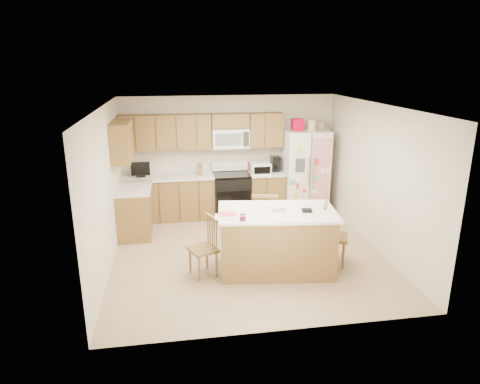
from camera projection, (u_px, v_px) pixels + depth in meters
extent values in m
plane|color=#947459|center=(247.00, 253.00, 7.37)|extent=(4.50, 4.50, 0.00)
cube|color=beige|center=(229.00, 155.00, 9.13)|extent=(4.50, 0.10, 2.50)
cube|color=beige|center=(282.00, 237.00, 4.88)|extent=(4.50, 0.10, 2.50)
cube|color=beige|center=(106.00, 190.00, 6.66)|extent=(0.10, 4.50, 2.50)
cube|color=beige|center=(376.00, 178.00, 7.35)|extent=(0.10, 4.50, 2.50)
cube|color=white|center=(248.00, 106.00, 6.64)|extent=(4.50, 4.50, 0.04)
cube|color=brown|center=(169.00, 198.00, 8.88)|extent=(1.87, 0.60, 0.88)
cube|color=brown|center=(265.00, 194.00, 9.20)|extent=(0.72, 0.60, 0.88)
cube|color=brown|center=(135.00, 212.00, 8.05)|extent=(0.60, 0.95, 0.88)
cube|color=silver|center=(168.00, 177.00, 8.74)|extent=(1.87, 0.64, 0.04)
cube|color=silver|center=(266.00, 173.00, 9.05)|extent=(0.72, 0.64, 0.04)
cube|color=silver|center=(134.00, 189.00, 7.92)|extent=(0.64, 0.95, 0.04)
cube|color=brown|center=(165.00, 132.00, 8.61)|extent=(1.85, 0.33, 0.70)
cube|color=brown|center=(266.00, 130.00, 8.93)|extent=(0.70, 0.33, 0.70)
cube|color=brown|center=(230.00, 121.00, 8.75)|extent=(0.76, 0.33, 0.29)
cube|color=brown|center=(122.00, 141.00, 7.63)|extent=(0.33, 0.95, 0.70)
cube|color=#4B2F0F|center=(135.00, 134.00, 8.36)|extent=(0.02, 0.01, 0.66)
cube|color=#4B2F0F|center=(139.00, 204.00, 8.51)|extent=(0.02, 0.01, 0.84)
cube|color=#4B2F0F|center=(156.00, 134.00, 8.42)|extent=(0.02, 0.01, 0.66)
cube|color=#4B2F0F|center=(159.00, 203.00, 8.57)|extent=(0.02, 0.01, 0.84)
cube|color=#4B2F0F|center=(176.00, 133.00, 8.48)|extent=(0.02, 0.01, 0.66)
cube|color=#4B2F0F|center=(180.00, 202.00, 8.63)|extent=(0.02, 0.01, 0.84)
cube|color=#4B2F0F|center=(197.00, 133.00, 8.54)|extent=(0.01, 0.01, 0.66)
cube|color=#4B2F0F|center=(199.00, 201.00, 8.69)|extent=(0.01, 0.01, 0.84)
cube|color=#4B2F0F|center=(265.00, 131.00, 8.76)|extent=(0.01, 0.01, 0.66)
cube|color=#4B2F0F|center=(267.00, 198.00, 8.90)|extent=(0.01, 0.01, 0.84)
cube|color=white|center=(230.00, 138.00, 8.83)|extent=(0.76, 0.38, 0.40)
cube|color=slate|center=(229.00, 140.00, 8.64)|extent=(0.54, 0.01, 0.24)
cube|color=#262626|center=(246.00, 139.00, 8.69)|extent=(0.12, 0.01, 0.30)
cube|color=brown|center=(200.00, 170.00, 8.81)|extent=(0.10, 0.14, 0.22)
cube|color=black|center=(141.00, 176.00, 8.68)|extent=(0.18, 0.12, 0.02)
cube|color=black|center=(140.00, 169.00, 8.63)|extent=(0.38, 0.03, 0.28)
cube|color=#B13704|center=(258.00, 167.00, 9.08)|extent=(0.35, 0.22, 0.18)
cube|color=white|center=(261.00, 169.00, 8.86)|extent=(0.40, 0.28, 0.23)
cube|color=black|center=(262.00, 170.00, 8.73)|extent=(0.34, 0.01, 0.15)
cube|color=black|center=(275.00, 164.00, 9.09)|extent=(0.18, 0.22, 0.32)
cylinder|color=black|center=(276.00, 168.00, 9.04)|extent=(0.12, 0.12, 0.12)
cube|color=black|center=(231.00, 196.00, 9.06)|extent=(0.76, 0.64, 0.88)
cube|color=black|center=(234.00, 201.00, 8.76)|extent=(0.68, 0.01, 0.42)
cube|color=black|center=(231.00, 174.00, 8.93)|extent=(0.76, 0.64, 0.03)
cube|color=white|center=(230.00, 166.00, 9.14)|extent=(0.76, 0.10, 0.20)
cube|color=white|center=(304.00, 172.00, 9.12)|extent=(0.90, 0.75, 1.80)
cube|color=#4C4C4C|center=(310.00, 177.00, 8.76)|extent=(0.02, 0.01, 1.75)
cube|color=silver|center=(308.00, 170.00, 8.68)|extent=(0.02, 0.03, 0.55)
cube|color=silver|center=(313.00, 170.00, 8.70)|extent=(0.02, 0.03, 0.55)
cube|color=#3F3F44|center=(300.00, 165.00, 8.65)|extent=(0.20, 0.01, 0.28)
cube|color=#D84C59|center=(320.00, 169.00, 8.74)|extent=(0.42, 0.01, 1.30)
cube|color=#B8002B|center=(297.00, 125.00, 8.79)|extent=(0.22, 0.22, 0.24)
cylinder|color=#D3AB92|center=(312.00, 125.00, 8.79)|extent=(0.18, 0.18, 0.22)
cube|color=gray|center=(318.00, 125.00, 8.95)|extent=(0.18, 0.20, 0.18)
cube|color=brown|center=(276.00, 242.00, 6.68)|extent=(1.82, 1.17, 0.94)
cube|color=silver|center=(277.00, 212.00, 6.53)|extent=(1.91, 1.26, 0.04)
cylinder|color=#B8002B|center=(243.00, 218.00, 6.13)|extent=(0.08, 0.08, 0.06)
cylinder|color=white|center=(243.00, 217.00, 6.12)|extent=(0.09, 0.09, 0.09)
cube|color=#FDC9CA|center=(278.00, 208.00, 6.53)|extent=(0.22, 0.17, 0.07)
cube|color=black|center=(307.00, 210.00, 6.48)|extent=(0.16, 0.14, 0.04)
cube|color=white|center=(225.00, 217.00, 6.25)|extent=(0.33, 0.28, 0.01)
cube|color=#D84C4C|center=(227.00, 214.00, 6.33)|extent=(0.28, 0.23, 0.01)
cylinder|color=white|center=(260.00, 218.00, 6.22)|extent=(0.14, 0.03, 0.01)
cube|color=brown|center=(203.00, 249.00, 6.49)|extent=(0.51, 0.52, 0.04)
cylinder|color=brown|center=(190.00, 261.00, 6.62)|extent=(0.03, 0.03, 0.41)
cylinder|color=brown|center=(199.00, 269.00, 6.35)|extent=(0.03, 0.03, 0.41)
cylinder|color=brown|center=(207.00, 257.00, 6.76)|extent=(0.03, 0.03, 0.41)
cylinder|color=brown|center=(216.00, 265.00, 6.49)|extent=(0.03, 0.03, 0.41)
cylinder|color=brown|center=(208.00, 229.00, 6.61)|extent=(0.02, 0.02, 0.46)
cylinder|color=brown|center=(210.00, 230.00, 6.55)|extent=(0.02, 0.02, 0.46)
cylinder|color=brown|center=(212.00, 232.00, 6.49)|extent=(0.02, 0.02, 0.46)
cylinder|color=brown|center=(214.00, 234.00, 6.43)|extent=(0.02, 0.02, 0.46)
cylinder|color=brown|center=(217.00, 235.00, 6.37)|extent=(0.02, 0.02, 0.46)
cube|color=brown|center=(212.00, 218.00, 6.43)|extent=(0.18, 0.37, 0.05)
cube|color=brown|center=(264.00, 223.00, 7.41)|extent=(0.54, 0.52, 0.05)
cylinder|color=brown|center=(275.00, 233.00, 7.63)|extent=(0.04, 0.04, 0.47)
cylinder|color=brown|center=(254.00, 232.00, 7.65)|extent=(0.04, 0.04, 0.47)
cylinder|color=brown|center=(275.00, 240.00, 7.32)|extent=(0.04, 0.04, 0.47)
cylinder|color=brown|center=(253.00, 240.00, 7.34)|extent=(0.04, 0.04, 0.47)
cylinder|color=brown|center=(274.00, 211.00, 7.14)|extent=(0.02, 0.02, 0.52)
cylinder|color=brown|center=(270.00, 211.00, 7.15)|extent=(0.02, 0.02, 0.52)
cylinder|color=brown|center=(265.00, 211.00, 7.15)|extent=(0.02, 0.02, 0.52)
cylinder|color=brown|center=(260.00, 211.00, 7.16)|extent=(0.02, 0.02, 0.52)
cylinder|color=brown|center=(255.00, 211.00, 7.16)|extent=(0.02, 0.02, 0.52)
cube|color=brown|center=(265.00, 196.00, 7.08)|extent=(0.43, 0.14, 0.05)
cube|color=brown|center=(335.00, 237.00, 6.87)|extent=(0.55, 0.56, 0.05)
cylinder|color=brown|center=(343.00, 256.00, 6.74)|extent=(0.04, 0.04, 0.44)
cylinder|color=brown|center=(344.00, 247.00, 7.06)|extent=(0.04, 0.04, 0.44)
cylinder|color=brown|center=(323.00, 254.00, 6.81)|extent=(0.04, 0.04, 0.44)
cylinder|color=brown|center=(325.00, 245.00, 7.14)|extent=(0.04, 0.04, 0.44)
cylinder|color=brown|center=(324.00, 224.00, 6.68)|extent=(0.02, 0.02, 0.50)
cylinder|color=brown|center=(324.00, 222.00, 6.76)|extent=(0.02, 0.02, 0.50)
cylinder|color=brown|center=(325.00, 220.00, 6.83)|extent=(0.02, 0.02, 0.50)
cylinder|color=brown|center=(325.00, 219.00, 6.90)|extent=(0.02, 0.02, 0.50)
cylinder|color=brown|center=(325.00, 217.00, 6.97)|extent=(0.02, 0.02, 0.50)
cube|color=brown|center=(325.00, 206.00, 6.75)|extent=(0.20, 0.40, 0.05)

